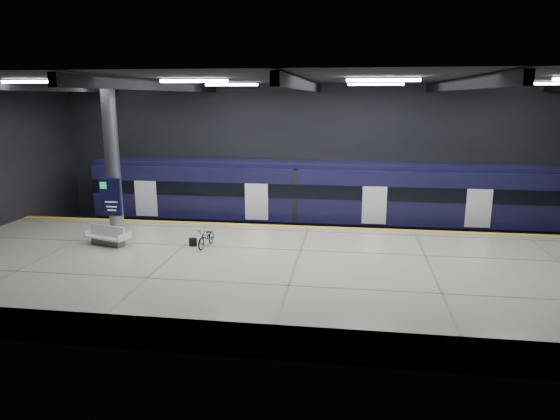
# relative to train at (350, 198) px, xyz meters

# --- Properties ---
(ground) EXTENTS (30.00, 30.00, 0.00)m
(ground) POSITION_rel_train_xyz_m (-1.97, -5.50, -2.06)
(ground) COLOR black
(ground) RESTS_ON ground
(room_shell) EXTENTS (30.10, 16.10, 8.05)m
(room_shell) POSITION_rel_train_xyz_m (-1.97, -5.49, 3.66)
(room_shell) COLOR black
(room_shell) RESTS_ON ground
(platform) EXTENTS (30.00, 11.00, 1.10)m
(platform) POSITION_rel_train_xyz_m (-1.97, -8.00, -1.51)
(platform) COLOR #B7AF9B
(platform) RESTS_ON ground
(safety_strip) EXTENTS (30.00, 0.40, 0.01)m
(safety_strip) POSITION_rel_train_xyz_m (-1.97, -2.75, -0.95)
(safety_strip) COLOR gold
(safety_strip) RESTS_ON platform
(rails) EXTENTS (30.00, 1.52, 0.16)m
(rails) POSITION_rel_train_xyz_m (-1.97, 0.00, -1.98)
(rails) COLOR gray
(rails) RESTS_ON ground
(train) EXTENTS (29.40, 2.84, 3.79)m
(train) POSITION_rel_train_xyz_m (0.00, 0.00, 0.00)
(train) COLOR black
(train) RESTS_ON ground
(bench) EXTENTS (2.09, 1.35, 0.86)m
(bench) POSITION_rel_train_xyz_m (-10.21, -6.93, -0.66)
(bench) COLOR #595B60
(bench) RESTS_ON platform
(bicycle) EXTENTS (0.74, 1.62, 0.82)m
(bicycle) POSITION_rel_train_xyz_m (-5.96, -6.58, -0.55)
(bicycle) COLOR #99999E
(bicycle) RESTS_ON platform
(pannier_bag) EXTENTS (0.31, 0.20, 0.35)m
(pannier_bag) POSITION_rel_train_xyz_m (-6.56, -6.58, -0.78)
(pannier_bag) COLOR black
(pannier_bag) RESTS_ON platform
(info_column) EXTENTS (0.90, 0.78, 6.90)m
(info_column) POSITION_rel_train_xyz_m (-9.97, -6.52, 2.40)
(info_column) COLOR #9EA0A5
(info_column) RESTS_ON platform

